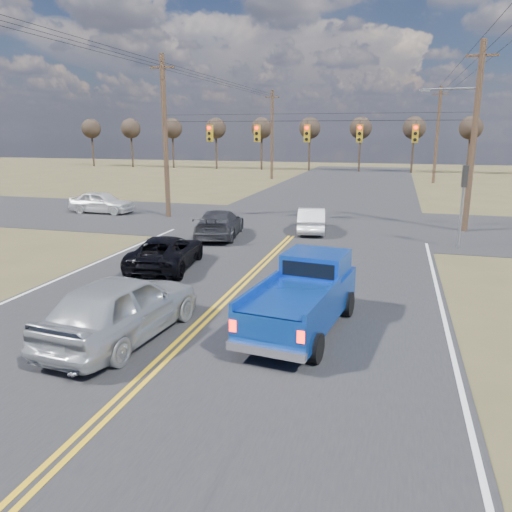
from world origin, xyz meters
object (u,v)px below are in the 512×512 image
(white_car_queue, at_px, (311,220))
(dgrey_car_queue, at_px, (220,224))
(black_suv, at_px, (166,252))
(cross_car_west, at_px, (102,202))
(pickup_truck, at_px, (303,297))
(silver_suv, at_px, (122,307))

(white_car_queue, xyz_separation_m, dgrey_car_queue, (-4.41, -2.65, 0.04))
(black_suv, height_order, cross_car_west, cross_car_west)
(pickup_truck, height_order, cross_car_west, pickup_truck)
(silver_suv, bearing_deg, white_car_queue, -93.10)
(black_suv, height_order, white_car_queue, white_car_queue)
(silver_suv, height_order, black_suv, silver_suv)
(silver_suv, bearing_deg, black_suv, -68.23)
(pickup_truck, height_order, silver_suv, pickup_truck)
(pickup_truck, bearing_deg, white_car_queue, 105.90)
(dgrey_car_queue, bearing_deg, white_car_queue, -157.88)
(dgrey_car_queue, distance_m, cross_car_west, 11.71)
(white_car_queue, height_order, dgrey_car_queue, dgrey_car_queue)
(pickup_truck, distance_m, silver_suv, 4.89)
(black_suv, xyz_separation_m, dgrey_car_queue, (0.00, 6.39, 0.05))
(dgrey_car_queue, xyz_separation_m, cross_car_west, (-10.42, 5.35, 0.03))
(silver_suv, height_order, dgrey_car_queue, silver_suv)
(silver_suv, relative_size, white_car_queue, 1.28)
(white_car_queue, distance_m, cross_car_west, 15.07)
(black_suv, relative_size, white_car_queue, 1.17)
(pickup_truck, xyz_separation_m, silver_suv, (-4.50, -1.93, -0.06))
(black_suv, relative_size, dgrey_car_queue, 0.97)
(silver_suv, xyz_separation_m, black_suv, (-2.01, 6.87, -0.23))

